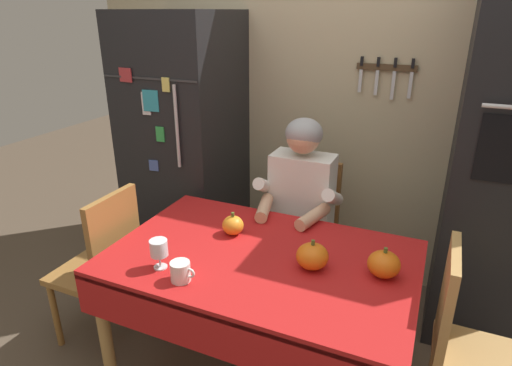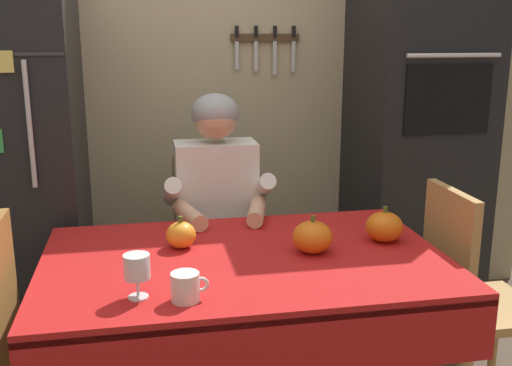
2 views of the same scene
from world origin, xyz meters
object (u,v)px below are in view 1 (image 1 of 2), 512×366
Objects in this scene: seated_person at (298,206)px; wine_glass at (159,249)px; pumpkin_medium at (233,225)px; pumpkin_small at (312,256)px; chair_right_side at (465,345)px; chair_left_side at (104,263)px; refrigerator at (185,147)px; chair_behind_person at (306,227)px; dining_table at (259,273)px; pumpkin_large at (384,264)px; coffee_mug at (181,271)px.

seated_person reaches higher than wine_glass.
pumpkin_medium is 0.47m from pumpkin_small.
chair_right_side is 1.81m from chair_left_side.
wine_glass is 1.14× the size of pumpkin_medium.
chair_right_side is (1.85, -0.82, -0.39)m from refrigerator.
chair_behind_person is 1.22m from chair_left_side.
chair_behind_person is 0.75× the size of seated_person.
dining_table is 0.56m from pumpkin_large.
dining_table is at bearing -42.91° from refrigerator.
refrigerator reaches higher than pumpkin_medium.
chair_left_side is 7.80× the size of pumpkin_medium.
wine_glass is (0.53, -0.20, 0.32)m from chair_left_side.
refrigerator reaches higher than seated_person.
pumpkin_medium is at bearing 87.80° from coffee_mug.
chair_left_side is (-1.80, -0.12, 0.00)m from chair_right_side.
pumpkin_large is (0.77, 0.38, 0.01)m from coffee_mug.
wine_glass is at bearing -112.12° from seated_person.
dining_table is 9.85× the size of pumpkin_small.
dining_table is 0.91m from chair_left_side.
chair_behind_person reaches higher than dining_table.
refrigerator is 16.09× the size of coffee_mug.
wine_glass reaches higher than dining_table.
chair_behind_person is 8.31× the size of coffee_mug.
seated_person is at bearing 136.71° from pumpkin_large.
refrigerator is 2.06m from chair_right_side.
chair_right_side is 0.72m from pumpkin_small.
dining_table is 0.40m from coffee_mug.
chair_right_side is at bearing 17.71° from coffee_mug.
chair_right_side reaches higher than dining_table.
wine_glass reaches higher than pumpkin_medium.
chair_behind_person and chair_left_side have the same top height.
chair_right_side is at bearing -4.58° from pumpkin_medium.
chair_left_side is 6.54× the size of pumpkin_small.
refrigerator is 12.99× the size of pumpkin_large.
pumpkin_small is at bearing 23.86° from wine_glass.
pumpkin_medium is (-0.19, -0.45, 0.05)m from seated_person.
pumpkin_large is at bearing 11.90° from pumpkin_small.
wine_glass is (-0.37, -0.25, 0.18)m from dining_table.
pumpkin_small is (0.26, -0.59, 0.06)m from seated_person.
chair_left_side is at bearing -176.38° from pumpkin_small.
pumpkin_small is (1.14, 0.07, 0.29)m from chair_left_side.
pumpkin_medium is at bearing 69.06° from wine_glass.
seated_person reaches higher than chair_left_side.
dining_table is at bearing -171.65° from pumpkin_large.
dining_table is 1.12× the size of seated_person.
coffee_mug reaches higher than dining_table.
chair_left_side is at bearing -143.24° from seated_person.
wine_glass is at bearing -110.94° from pumpkin_medium.
pumpkin_medium reaches higher than dining_table.
chair_right_side reaches higher than wine_glass.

